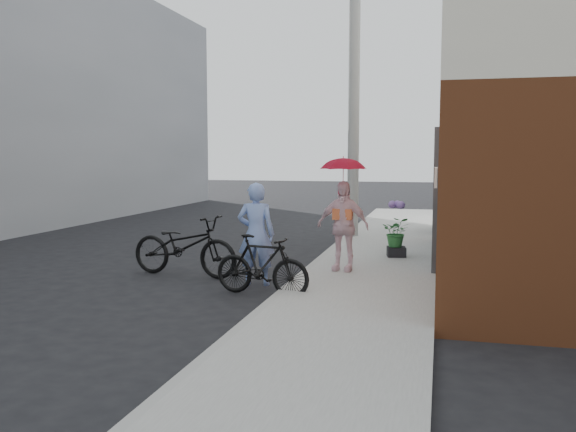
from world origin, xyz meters
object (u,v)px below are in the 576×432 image
at_px(officer, 256,234).
at_px(bike_left, 184,246).
at_px(utility_pole, 354,100).
at_px(bike_right, 262,265).
at_px(planter, 396,252).
at_px(kimono_woman, 343,226).

height_order(officer, bike_left, officer).
relative_size(utility_pole, bike_right, 4.47).
bearing_deg(utility_pole, planter, -66.03).
distance_m(officer, kimono_woman, 1.63).
distance_m(bike_right, kimono_woman, 2.02).
xyz_separation_m(utility_pole, bike_left, (-2.27, -5.24, -2.95)).
bearing_deg(kimono_woman, planter, 72.57).
height_order(bike_left, planter, bike_left).
height_order(utility_pole, bike_left, utility_pole).
bearing_deg(planter, bike_left, -147.02).
relative_size(utility_pole, kimono_woman, 4.42).
relative_size(kimono_woman, planter, 4.37).
height_order(officer, bike_right, officer).
relative_size(bike_left, kimono_woman, 1.31).
bearing_deg(utility_pole, kimono_woman, -84.14).
relative_size(utility_pole, planter, 19.29).
xyz_separation_m(bike_left, kimono_woman, (2.75, 0.59, 0.37)).
distance_m(officer, planter, 3.50).
bearing_deg(bike_left, planter, -48.97).
xyz_separation_m(officer, planter, (2.11, 2.72, -0.64)).
height_order(bike_left, kimono_woman, kimono_woman).
xyz_separation_m(utility_pole, planter, (1.30, -2.92, -3.28)).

